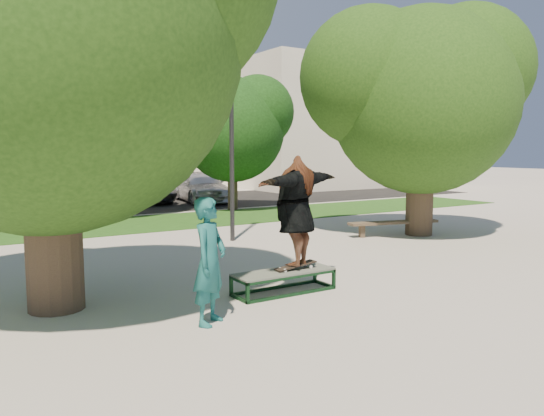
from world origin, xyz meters
TOP-DOWN VIEW (x-y plane):
  - ground at (0.00, 0.00)m, footprint 120.00×120.00m
  - grass_strip at (1.00, 9.50)m, footprint 30.00×4.00m
  - asphalt_strip at (0.00, 16.00)m, footprint 40.00×8.00m
  - tree_left at (-4.29, 1.09)m, footprint 6.96×5.95m
  - tree_right at (5.92, 3.08)m, footprint 6.24×5.33m
  - bg_tree_mid at (-1.08, 12.08)m, footprint 5.76×4.92m
  - bg_tree_right at (4.43, 11.57)m, footprint 5.04×4.31m
  - lamppost at (1.00, 5.00)m, footprint 0.25×0.15m
  - side_building at (18.00, 22.00)m, footprint 15.00×10.00m
  - grind_box at (-0.72, -0.07)m, footprint 1.80×0.60m
  - skater_rig at (-0.48, -0.07)m, footprint 2.39×1.50m
  - bystander at (-2.50, -0.88)m, footprint 0.78×0.75m
  - bench at (5.27, 3.27)m, footprint 2.74×1.03m
  - car_grey at (2.08, 16.50)m, footprint 3.04×5.06m
  - car_silver_b at (4.87, 15.36)m, footprint 2.51×4.93m

SIDE VIEW (x-z plane):
  - ground at x=0.00m, z-range 0.00..0.00m
  - asphalt_strip at x=0.00m, z-range 0.00..0.01m
  - grass_strip at x=1.00m, z-range 0.00..0.02m
  - grind_box at x=-0.72m, z-range 0.00..0.38m
  - bench at x=5.27m, z-range 0.14..0.56m
  - car_grey at x=2.08m, z-range 0.00..1.32m
  - car_silver_b at x=4.87m, z-range 0.00..1.37m
  - bystander at x=-2.50m, z-range 0.00..1.79m
  - skater_rig at x=-0.48m, z-range 0.41..2.39m
  - lamppost at x=1.00m, z-range 0.10..6.21m
  - bg_tree_right at x=4.43m, z-range 0.77..6.21m
  - side_building at x=18.00m, z-range 0.00..8.00m
  - bg_tree_mid at x=-1.08m, z-range 0.90..7.14m
  - tree_right at x=5.92m, z-range 0.84..7.35m
  - tree_left at x=-4.29m, z-range 0.86..7.98m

